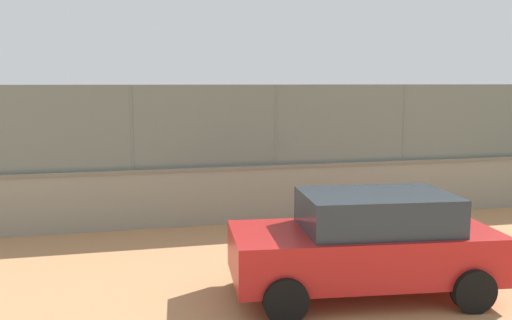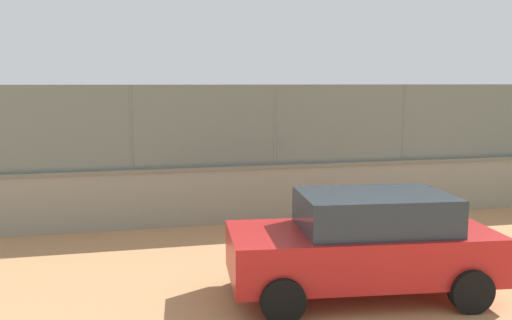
{
  "view_description": "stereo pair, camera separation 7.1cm",
  "coord_description": "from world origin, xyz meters",
  "px_view_note": "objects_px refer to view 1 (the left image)",
  "views": [
    {
      "loc": [
        4.59,
        22.06,
        3.19
      ],
      "look_at": [
        0.4,
        6.55,
        1.02
      ],
      "focal_mm": 40.41,
      "sensor_mm": 36.0,
      "label": 1
    },
    {
      "loc": [
        4.52,
        22.07,
        3.19
      ],
      "look_at": [
        0.4,
        6.55,
        1.02
      ],
      "focal_mm": 40.41,
      "sensor_mm": 36.0,
      "label": 2
    }
  ],
  "objects_px": {
    "player_crossing_court": "(75,160)",
    "sports_ball": "(60,149)",
    "player_at_service_line": "(316,152)",
    "parked_car_red": "(366,243)"
  },
  "relations": [
    {
      "from": "player_crossing_court",
      "to": "sports_ball",
      "type": "relative_size",
      "value": 9.75
    },
    {
      "from": "sports_ball",
      "to": "parked_car_red",
      "type": "height_order",
      "value": "sports_ball"
    },
    {
      "from": "sports_ball",
      "to": "parked_car_red",
      "type": "bearing_deg",
      "value": 121.94
    },
    {
      "from": "player_at_service_line",
      "to": "parked_car_red",
      "type": "relative_size",
      "value": 0.4
    },
    {
      "from": "player_crossing_court",
      "to": "sports_ball",
      "type": "distance_m",
      "value": 1.73
    },
    {
      "from": "parked_car_red",
      "to": "player_at_service_line",
      "type": "bearing_deg",
      "value": -106.79
    },
    {
      "from": "player_at_service_line",
      "to": "sports_ball",
      "type": "bearing_deg",
      "value": 13.57
    },
    {
      "from": "player_crossing_court",
      "to": "parked_car_red",
      "type": "relative_size",
      "value": 0.41
    },
    {
      "from": "player_at_service_line",
      "to": "sports_ball",
      "type": "height_order",
      "value": "player_at_service_line"
    },
    {
      "from": "player_at_service_line",
      "to": "sports_ball",
      "type": "xyz_separation_m",
      "value": [
        7.67,
        1.85,
        0.54
      ]
    }
  ]
}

